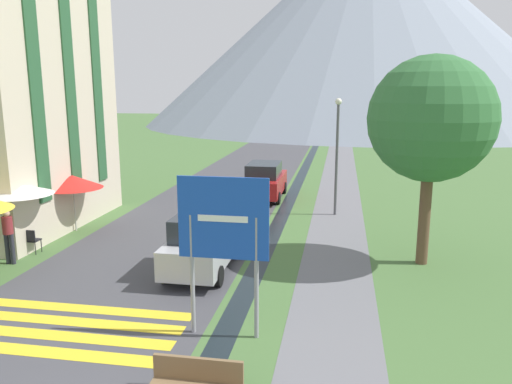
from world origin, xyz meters
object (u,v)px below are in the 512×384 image
tree_by_path (431,120)px  hotel_building (0,57)px  parked_car_far (264,181)px  cafe_umbrella_middle_white (19,189)px  parked_car_near (203,242)px  cafe_umbrella_rear_red (73,182)px  cafe_chair_middle (32,239)px  streetlamp (337,147)px  person_standing_terrace (8,233)px  road_sign (223,232)px  cafe_chair_far_left (41,230)px

tree_by_path → hotel_building: bearing=172.7°
parked_car_far → cafe_umbrella_middle_white: size_ratio=1.75×
parked_car_near → cafe_umbrella_rear_red: bearing=151.4°
cafe_chair_middle → cafe_umbrella_rear_red: (0.01, 2.81, 1.44)m
hotel_building → tree_by_path: 15.96m
cafe_umbrella_middle_white → streetlamp: streetlamp is taller
parked_car_near → person_standing_terrace: 6.21m
road_sign → cafe_chair_middle: bearing=150.1°
person_standing_terrace → tree_by_path: size_ratio=0.27×
road_sign → person_standing_terrace: bearing=156.3°
parked_car_far → cafe_umbrella_rear_red: 9.60m
parked_car_far → cafe_umbrella_middle_white: cafe_umbrella_middle_white is taller
cafe_umbrella_rear_red → person_standing_terrace: bearing=-91.5°
hotel_building → parked_car_near: (8.99, -3.80, -5.76)m
person_standing_terrace → streetlamp: bearing=38.9°
cafe_umbrella_middle_white → streetlamp: size_ratio=0.47×
parked_car_far → cafe_umbrella_rear_red: bearing=-131.9°
road_sign → cafe_umbrella_middle_white: (-7.95, 4.40, -0.20)m
streetlamp → cafe_umbrella_middle_white: bearing=-145.1°
parked_car_far → cafe_chair_middle: parked_car_far is taller
road_sign → person_standing_terrace: size_ratio=2.07×
cafe_chair_middle → cafe_umbrella_middle_white: size_ratio=0.35×
parked_car_near → cafe_umbrella_rear_red: cafe_umbrella_rear_red is taller
streetlamp → tree_by_path: bearing=-64.2°
tree_by_path → parked_car_far: bearing=126.6°
parked_car_far → person_standing_terrace: size_ratio=2.40×
parked_car_near → cafe_umbrella_middle_white: bearing=175.6°
person_standing_terrace → streetlamp: (10.06, 8.12, 1.99)m
road_sign → streetlamp: bearing=78.8°
streetlamp → cafe_chair_far_left: bearing=-149.5°
parked_car_far → cafe_chair_middle: size_ratio=4.96×
cafe_chair_middle → person_standing_terrace: bearing=-123.5°
parked_car_near → cafe_umbrella_middle_white: cafe_umbrella_middle_white is taller
parked_car_far → person_standing_terrace: parked_car_far is taller
streetlamp → tree_by_path: 6.68m
cafe_chair_far_left → cafe_umbrella_rear_red: size_ratio=0.37×
parked_car_far → hotel_building: bearing=-144.4°
tree_by_path → road_sign: bearing=-131.9°
hotel_building → tree_by_path: (15.69, -2.02, -2.11)m
hotel_building → road_sign: hotel_building is taller
cafe_chair_far_left → person_standing_terrace: bearing=-64.7°
hotel_building → cafe_umbrella_middle_white: bearing=-51.4°
streetlamp → person_standing_terrace: bearing=-141.1°
parked_car_far → cafe_chair_far_left: 11.11m
parked_car_far → tree_by_path: size_ratio=0.65×
cafe_umbrella_middle_white → tree_by_path: size_ratio=0.37×
hotel_building → cafe_umbrella_rear_red: bearing=-9.3°
cafe_umbrella_middle_white → streetlamp: (10.23, 7.13, 0.79)m
hotel_building → cafe_umbrella_rear_red: (2.91, -0.47, -4.71)m
hotel_building → road_sign: (10.59, -7.70, -4.25)m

